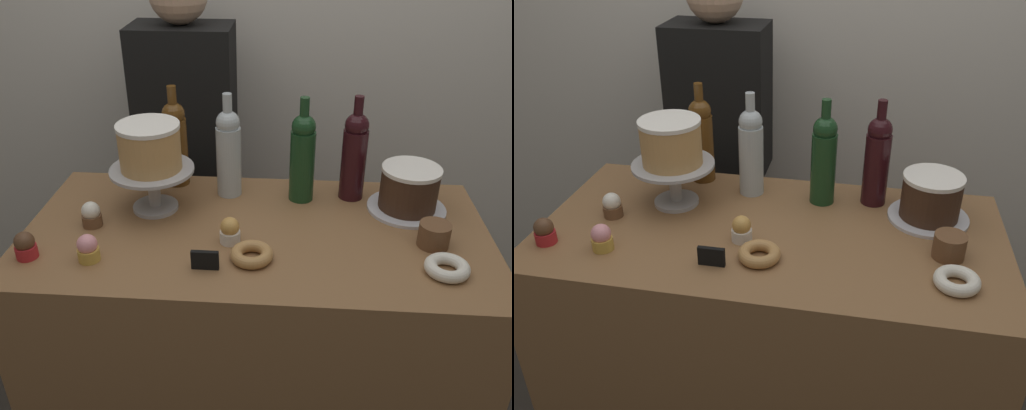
{
  "view_description": "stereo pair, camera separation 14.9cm",
  "coord_description": "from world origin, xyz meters",
  "views": [
    {
      "loc": [
        0.1,
        -1.29,
        1.77
      ],
      "look_at": [
        0.0,
        0.0,
        1.04
      ],
      "focal_mm": 38.01,
      "sensor_mm": 36.0,
      "label": 1
    },
    {
      "loc": [
        0.25,
        -1.27,
        1.77
      ],
      "look_at": [
        0.0,
        0.0,
        1.04
      ],
      "focal_mm": 38.01,
      "sensor_mm": 36.0,
      "label": 2
    }
  ],
  "objects": [
    {
      "name": "wine_bottle_green",
      "position": [
        0.12,
        0.2,
        1.1
      ],
      "size": [
        0.08,
        0.08,
        0.33
      ],
      "color": "#193D1E",
      "rests_on": "display_counter"
    },
    {
      "name": "wine_bottle_clear",
      "position": [
        -0.1,
        0.21,
        1.1
      ],
      "size": [
        0.08,
        0.08,
        0.33
      ],
      "color": "#B2BCC1",
      "rests_on": "display_counter"
    },
    {
      "name": "cookie_stack",
      "position": [
        0.48,
        -0.04,
        0.99
      ],
      "size": [
        0.08,
        0.08,
        0.07
      ],
      "color": "brown",
      "rests_on": "display_counter"
    },
    {
      "name": "wine_bottle_amber",
      "position": [
        -0.28,
        0.27,
        1.1
      ],
      "size": [
        0.08,
        0.08,
        0.33
      ],
      "color": "#5B3814",
      "rests_on": "display_counter"
    },
    {
      "name": "cake_stand_pedestal",
      "position": [
        -0.31,
        0.1,
        1.05
      ],
      "size": [
        0.25,
        0.25,
        0.13
      ],
      "color": "#B2B2B7",
      "rests_on": "display_counter"
    },
    {
      "name": "chocolate_round_cake",
      "position": [
        0.44,
        0.15,
        1.03
      ],
      "size": [
        0.17,
        0.17,
        0.13
      ],
      "color": "#3D2619",
      "rests_on": "silver_serving_platter"
    },
    {
      "name": "white_layer_cake",
      "position": [
        -0.31,
        0.1,
        1.16
      ],
      "size": [
        0.18,
        0.18,
        0.13
      ],
      "color": "tan",
      "rests_on": "cake_stand_pedestal"
    },
    {
      "name": "display_counter",
      "position": [
        0.0,
        0.0,
        0.48
      ],
      "size": [
        1.31,
        0.65,
        0.96
      ],
      "color": "brown",
      "rests_on": "ground_plane"
    },
    {
      "name": "cupcake_chocolate",
      "position": [
        -0.58,
        -0.18,
        0.99
      ],
      "size": [
        0.06,
        0.06,
        0.07
      ],
      "color": "red",
      "rests_on": "display_counter"
    },
    {
      "name": "donut_sugar",
      "position": [
        0.49,
        -0.17,
        0.98
      ],
      "size": [
        0.11,
        0.11,
        0.03
      ],
      "color": "silver",
      "rests_on": "display_counter"
    },
    {
      "name": "wine_bottle_dark_red",
      "position": [
        0.28,
        0.22,
        1.1
      ],
      "size": [
        0.08,
        0.08,
        0.33
      ],
      "color": "black",
      "rests_on": "display_counter"
    },
    {
      "name": "cupcake_vanilla",
      "position": [
        -0.47,
        -0.01,
        0.99
      ],
      "size": [
        0.06,
        0.06,
        0.07
      ],
      "color": "brown",
      "rests_on": "display_counter"
    },
    {
      "name": "back_wall",
      "position": [
        0.0,
        0.9,
        1.3
      ],
      "size": [
        6.0,
        0.05,
        2.6
      ],
      "color": "silver",
      "rests_on": "ground_plane"
    },
    {
      "name": "silver_serving_platter",
      "position": [
        0.44,
        0.15,
        0.96
      ],
      "size": [
        0.23,
        0.23,
        0.01
      ],
      "color": "silver",
      "rests_on": "display_counter"
    },
    {
      "name": "cupcake_caramel",
      "position": [
        -0.07,
        -0.07,
        0.99
      ],
      "size": [
        0.06,
        0.06,
        0.07
      ],
      "color": "white",
      "rests_on": "display_counter"
    },
    {
      "name": "price_sign_chalkboard",
      "position": [
        -0.11,
        -0.19,
        0.99
      ],
      "size": [
        0.07,
        0.01,
        0.05
      ],
      "color": "black",
      "rests_on": "display_counter"
    },
    {
      "name": "donut_maple",
      "position": [
        -0.0,
        -0.15,
        0.98
      ],
      "size": [
        0.11,
        0.11,
        0.03
      ],
      "color": "#B27F47",
      "rests_on": "display_counter"
    },
    {
      "name": "barista_figure",
      "position": [
        -0.31,
        0.6,
        0.84
      ],
      "size": [
        0.36,
        0.22,
        1.6
      ],
      "color": "black",
      "rests_on": "ground_plane"
    },
    {
      "name": "cupcake_strawberry",
      "position": [
        -0.42,
        -0.18,
        0.99
      ],
      "size": [
        0.06,
        0.06,
        0.07
      ],
      "color": "gold",
      "rests_on": "display_counter"
    }
  ]
}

